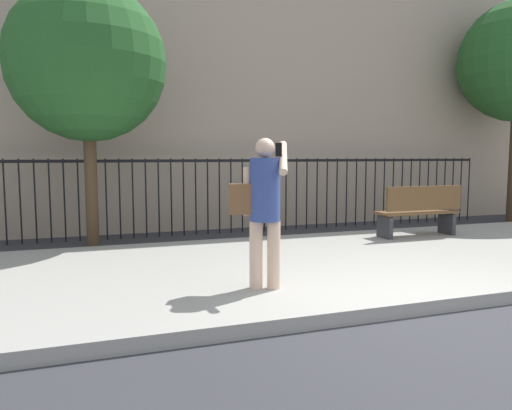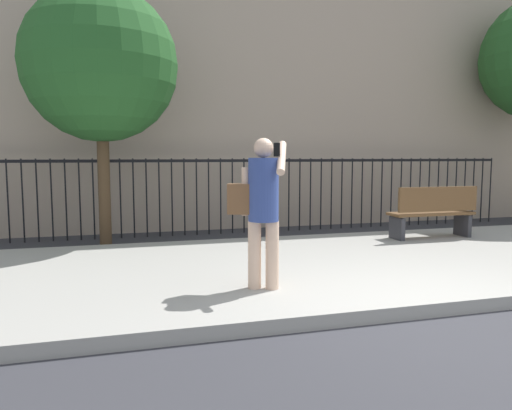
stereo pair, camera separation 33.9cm
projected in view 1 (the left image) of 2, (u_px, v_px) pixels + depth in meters
The scene contains 7 objects.
ground_plane at pixel (429, 315), 5.03m from camera, with size 60.00×60.00×0.00m, color #333338.
sidewalk at pixel (328, 264), 7.09m from camera, with size 28.00×4.40×0.15m, color #9E9B93.
building_facade at pixel (216, 39), 12.53m from camera, with size 28.00×4.00×9.34m, color tan.
iron_fence at pixel (248, 185), 10.46m from camera, with size 12.03×0.04×1.60m.
pedestrian_on_phone at pixel (263, 202), 5.42m from camera, with size 0.72×0.54×1.70m.
street_bench at pixel (420, 210), 8.99m from camera, with size 1.60×0.45×0.95m.
street_tree_near at pixel (87, 63), 8.30m from camera, with size 2.70×2.70×4.59m.
Camera 1 is at (-3.33, -4.01, 1.65)m, focal length 34.01 mm.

